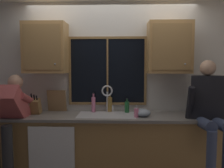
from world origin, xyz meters
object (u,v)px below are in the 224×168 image
person_sitting_on_counter (210,106)px  bottle_amber_small (93,104)px  bottle_green_glass (110,104)px  mixing_bowl (142,113)px  knife_block (36,107)px  person_standing (7,118)px  cutting_board (57,101)px  soap_dispenser (136,113)px  bottle_tall_clear (127,107)px

person_sitting_on_counter → bottle_amber_small: size_ratio=4.43×
bottle_green_glass → mixing_bowl: bearing=-33.0°
knife_block → bottle_green_glass: bearing=11.7°
person_standing → knife_block: 0.41m
cutting_board → soap_dispenser: cutting_board is taller
person_standing → mixing_bowl: size_ratio=6.76×
person_sitting_on_counter → bottle_amber_small: 1.59m
person_standing → cutting_board: bearing=43.2°
person_standing → person_sitting_on_counter: 2.61m
person_sitting_on_counter → bottle_green_glass: 1.38m
cutting_board → bottle_tall_clear: bearing=-2.7°
soap_dispenser → knife_block: bearing=174.1°
soap_dispenser → bottle_green_glass: (-0.37, 0.36, 0.05)m
cutting_board → mixing_bowl: (1.25, -0.29, -0.11)m
mixing_bowl → bottle_amber_small: 0.75m
knife_block → bottle_amber_small: size_ratio=1.13×
person_sitting_on_counter → cutting_board: size_ratio=3.85×
person_sitting_on_counter → knife_block: size_ratio=3.92×
mixing_bowl → bottle_green_glass: bottle_green_glass is taller
bottle_tall_clear → mixing_bowl: bearing=-49.5°
person_standing → bottle_amber_small: size_ratio=5.20×
cutting_board → bottle_amber_small: size_ratio=1.15×
person_standing → bottle_tall_clear: person_standing is taller
soap_dispenser → bottle_green_glass: 0.52m
cutting_board → soap_dispenser: (1.16, -0.35, -0.10)m
knife_block → soap_dispenser: 1.42m
person_standing → mixing_bowl: (1.78, 0.21, 0.04)m
person_standing → soap_dispenser: (1.69, 0.15, 0.05)m
cutting_board → soap_dispenser: bearing=-16.7°
person_sitting_on_counter → soap_dispenser: (-0.91, 0.14, -0.12)m
bottle_green_glass → bottle_amber_small: (-0.24, -0.04, 0.00)m
person_sitting_on_counter → knife_block: (-2.32, 0.28, -0.08)m
person_standing → knife_block: size_ratio=4.61×
person_sitting_on_counter → mixing_bowl: 0.86m
mixing_bowl → bottle_green_glass: (-0.46, 0.30, 0.07)m
person_standing → knife_block: person_standing is taller
mixing_bowl → soap_dispenser: (-0.09, -0.06, 0.01)m
knife_block → cutting_board: size_ratio=0.98×
knife_block → cutting_board: cutting_board is taller
knife_block → bottle_green_glass: size_ratio=1.15×
person_standing → bottle_green_glass: bearing=21.0°
bottle_green_glass → bottle_tall_clear: (0.26, -0.06, -0.03)m
knife_block → bottle_tall_clear: size_ratio=1.54×
soap_dispenser → bottle_tall_clear: (-0.12, 0.30, 0.02)m
bottle_tall_clear → cutting_board: bearing=177.3°
bottle_tall_clear → knife_block: bearing=-173.2°
person_sitting_on_counter → soap_dispenser: size_ratio=7.65×
cutting_board → person_sitting_on_counter: bearing=-13.2°
person_sitting_on_counter → bottle_tall_clear: size_ratio=6.03×
bottle_tall_clear → person_standing: bearing=-164.2°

